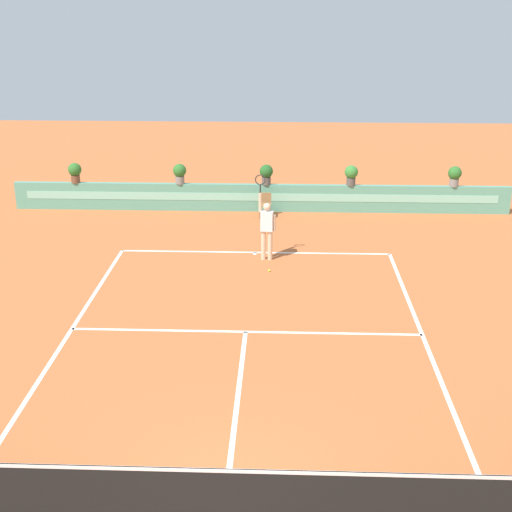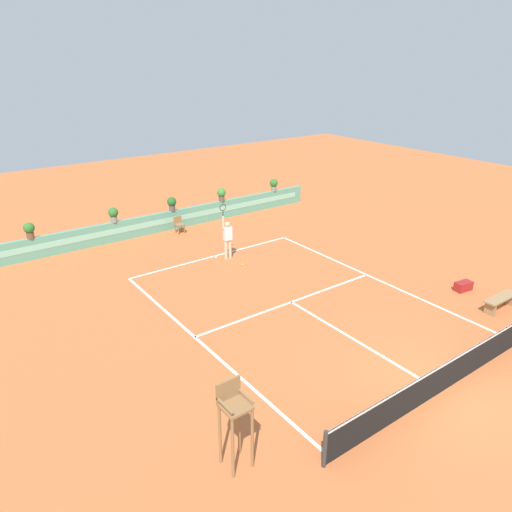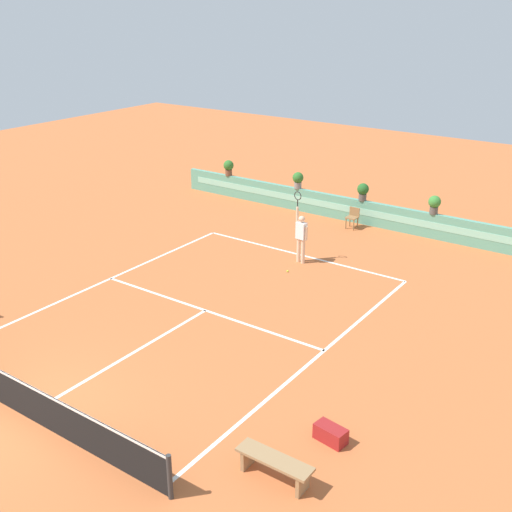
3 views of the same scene
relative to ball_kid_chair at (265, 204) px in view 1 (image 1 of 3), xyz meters
name	(u,v)px [view 1 (image 1 of 3)]	position (x,y,z in m)	size (l,w,h in m)	color
ground_plane	(245,340)	(-0.20, -9.66, -0.48)	(60.00, 60.00, 0.00)	#BC6033
court_lines	(246,326)	(-0.20, -8.94, -0.47)	(8.32, 11.94, 0.01)	white
net	(222,494)	(-0.20, -15.66, 0.03)	(8.92, 0.10, 1.00)	#333333
back_wall_barrier	(260,198)	(-0.20, 0.73, 0.02)	(18.00, 0.21, 1.00)	#599E84
ball_kid_chair	(265,204)	(0.00, 0.00, 0.00)	(0.44, 0.44, 0.85)	olive
tennis_player	(267,226)	(0.17, -4.36, 0.57)	(0.62, 0.26, 2.58)	beige
tennis_ball_near_baseline	(269,271)	(0.27, -5.37, -0.44)	(0.07, 0.07, 0.07)	#CCE033
potted_plant_left	(180,172)	(-3.11, 0.73, 0.93)	(0.48, 0.48, 0.72)	gray
potted_plant_centre	(266,173)	(0.03, 0.73, 0.93)	(0.48, 0.48, 0.72)	#514C47
potted_plant_far_left	(75,171)	(-6.93, 0.73, 0.93)	(0.48, 0.48, 0.72)	brown
potted_plant_far_right	(455,175)	(6.74, 0.73, 0.93)	(0.48, 0.48, 0.72)	gray
potted_plant_right	(351,174)	(3.07, 0.73, 0.93)	(0.48, 0.48, 0.72)	#514C47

